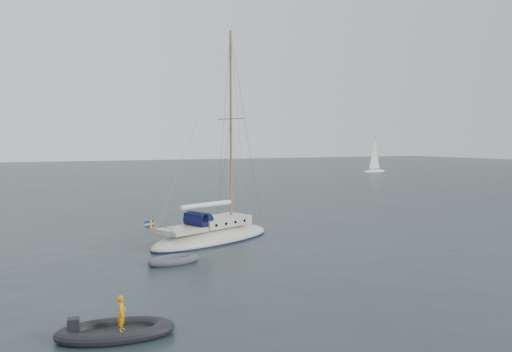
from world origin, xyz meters
name	(u,v)px	position (x,y,z in m)	size (l,w,h in m)	color
ground	(259,247)	(0.00, 0.00, 0.00)	(300.00, 300.00, 0.00)	black
sailboat	(213,225)	(-2.10, 2.88, 1.14)	(10.55, 3.16, 15.02)	beige
dinghy	(174,260)	(-6.17, -1.97, 0.19)	(3.02, 1.36, 0.43)	#4B4B51
rib	(115,330)	(-10.83, -11.30, 0.24)	(4.10, 1.86, 1.48)	black
distant_yacht_b	(374,156)	(56.40, 60.00, 3.57)	(6.31, 3.37, 8.37)	white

